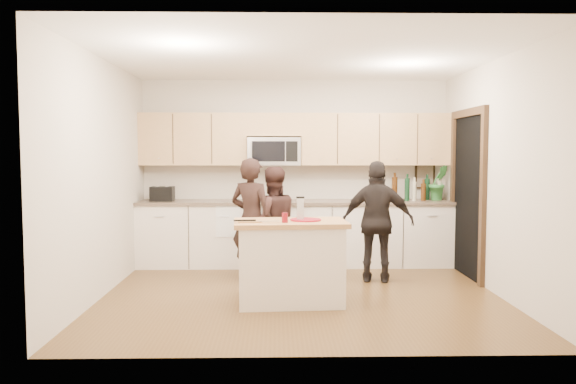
{
  "coord_description": "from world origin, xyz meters",
  "views": [
    {
      "loc": [
        -0.28,
        -6.37,
        1.63
      ],
      "look_at": [
        -0.14,
        0.35,
        1.16
      ],
      "focal_mm": 35.0,
      "sensor_mm": 36.0,
      "label": 1
    }
  ],
  "objects_px": {
    "island": "(290,262)",
    "woman_right": "(378,222)",
    "woman_center": "(272,222)",
    "toaster": "(162,194)",
    "woman_left": "(251,219)"
  },
  "relations": [
    {
      "from": "island",
      "to": "woman_right",
      "type": "height_order",
      "value": "woman_right"
    },
    {
      "from": "toaster",
      "to": "island",
      "type": "bearing_deg",
      "value": -49.03
    },
    {
      "from": "toaster",
      "to": "woman_center",
      "type": "height_order",
      "value": "woman_center"
    },
    {
      "from": "toaster",
      "to": "woman_right",
      "type": "bearing_deg",
      "value": -19.91
    },
    {
      "from": "island",
      "to": "woman_right",
      "type": "relative_size",
      "value": 0.81
    },
    {
      "from": "toaster",
      "to": "woman_right",
      "type": "relative_size",
      "value": 0.21
    },
    {
      "from": "woman_center",
      "to": "island",
      "type": "bearing_deg",
      "value": 86.62
    },
    {
      "from": "island",
      "to": "woman_left",
      "type": "xyz_separation_m",
      "value": [
        -0.47,
        1.12,
        0.33
      ]
    },
    {
      "from": "toaster",
      "to": "woman_left",
      "type": "bearing_deg",
      "value": -35.39
    },
    {
      "from": "island",
      "to": "woman_right",
      "type": "xyz_separation_m",
      "value": [
        1.13,
        1.0,
        0.31
      ]
    },
    {
      "from": "woman_center",
      "to": "woman_right",
      "type": "distance_m",
      "value": 1.36
    },
    {
      "from": "woman_center",
      "to": "woman_right",
      "type": "height_order",
      "value": "woman_right"
    },
    {
      "from": "woman_right",
      "to": "woman_center",
      "type": "bearing_deg",
      "value": 0.4
    },
    {
      "from": "woman_center",
      "to": "woman_left",
      "type": "bearing_deg",
      "value": 13.94
    },
    {
      "from": "woman_left",
      "to": "woman_right",
      "type": "distance_m",
      "value": 1.6
    }
  ]
}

